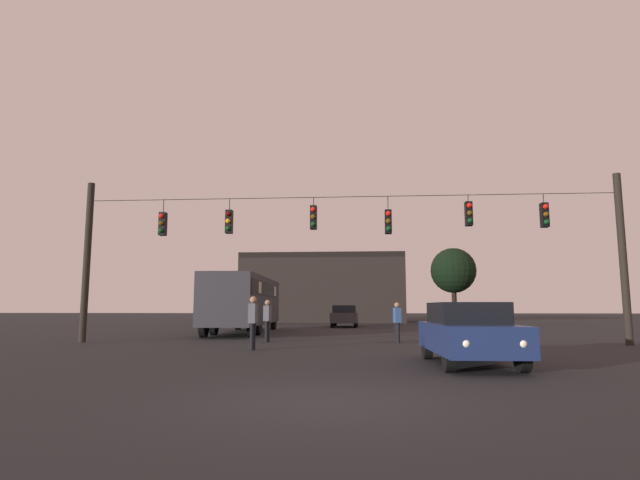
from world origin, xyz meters
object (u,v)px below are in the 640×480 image
Objects in this scene: tree_left_silhouette at (453,271)px; pedestrian_crossing_right at (253,319)px; city_bus at (245,299)px; pedestrian_crossing_center at (267,318)px; pedestrian_crossing_left at (397,320)px; car_far_left at (345,316)px; car_near_right at (468,332)px.

pedestrian_crossing_right is at bearing -111.97° from tree_left_silhouette.
tree_left_silhouette reaches higher than pedestrian_crossing_right.
tree_left_silhouette is (12.20, 30.25, 3.68)m from pedestrian_crossing_right.
tree_left_silhouette is at bearing 52.47° from city_bus.
pedestrian_crossing_center is at bearing -115.20° from tree_left_silhouette.
car_far_left is at bearing 98.90° from pedestrian_crossing_left.
pedestrian_crossing_left is 0.23× the size of tree_left_silhouette.
city_bus is 6.98× the size of pedestrian_crossing_left.
car_far_left is 2.58× the size of pedestrian_crossing_center.
pedestrian_crossing_center is (-6.39, 7.74, 0.16)m from car_near_right.
city_bus reaches higher than pedestrian_crossing_center.
city_bus is 10.53m from pedestrian_crossing_left.
pedestrian_crossing_center is at bearing 129.55° from car_near_right.
city_bus is at bearing -120.70° from car_far_left.
car_far_left is (-3.64, 23.54, 0.00)m from car_near_right.
city_bus is at bearing 121.25° from car_near_right.
tree_left_silhouette reaches higher than city_bus.
city_bus is 11.19m from pedestrian_crossing_right.
car_near_right is at bearing -100.01° from tree_left_silhouette.
pedestrian_crossing_center is at bearing -70.07° from city_bus.
car_near_right is 10.04m from pedestrian_crossing_center.
pedestrian_crossing_left is at bearing -105.15° from tree_left_silhouette.
pedestrian_crossing_right reaches higher than pedestrian_crossing_left.
pedestrian_crossing_right is 0.26× the size of tree_left_silhouette.
pedestrian_crossing_left is at bearing -42.30° from city_bus.
car_near_right is at bearing -50.45° from pedestrian_crossing_center.
tree_left_silhouette is at bearing 64.80° from pedestrian_crossing_center.
car_far_left is at bearing 80.14° from pedestrian_crossing_center.
pedestrian_crossing_center is 0.96× the size of pedestrian_crossing_right.
pedestrian_crossing_right is (-2.54, -19.68, 0.21)m from car_far_left.
car_near_right and car_far_left have the same top height.
pedestrian_crossing_right is 32.83m from tree_left_silhouette.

